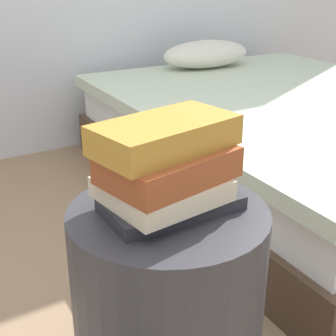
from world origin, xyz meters
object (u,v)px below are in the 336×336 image
(bed, at_px, (291,141))
(book_rust, at_px, (169,165))
(book_charcoal, at_px, (171,204))
(book_ochre, at_px, (165,135))
(side_table, at_px, (168,318))
(book_cream, at_px, (162,189))

(bed, relative_size, book_rust, 7.92)
(book_charcoal, height_order, book_rust, book_rust)
(book_ochre, bearing_deg, side_table, -98.95)
(book_rust, bearing_deg, side_table, 167.21)
(bed, distance_m, book_charcoal, 1.53)
(book_cream, bearing_deg, side_table, -45.29)
(book_cream, height_order, book_rust, book_rust)
(side_table, xyz_separation_m, book_cream, (-0.01, 0.01, 0.33))
(side_table, bearing_deg, book_rust, -2.77)
(side_table, xyz_separation_m, book_ochre, (-0.00, 0.01, 0.45))
(bed, bearing_deg, side_table, -142.77)
(side_table, xyz_separation_m, book_charcoal, (0.01, 0.00, 0.30))
(bed, distance_m, side_table, 1.50)
(bed, height_order, book_cream, book_cream)
(book_rust, bearing_deg, book_cream, 133.64)
(side_table, height_order, book_ochre, book_ochre)
(book_charcoal, distance_m, book_ochre, 0.15)
(book_charcoal, xyz_separation_m, book_cream, (-0.02, 0.01, 0.04))
(book_ochre, bearing_deg, book_rust, -92.62)
(book_charcoal, xyz_separation_m, book_rust, (-0.01, -0.00, 0.09))
(side_table, bearing_deg, book_cream, 140.76)
(book_rust, bearing_deg, book_ochre, 86.90)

